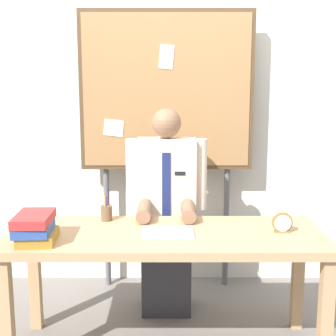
{
  "coord_description": "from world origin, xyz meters",
  "views": [
    {
      "loc": [
        0.01,
        -2.67,
        1.61
      ],
      "look_at": [
        0.0,
        0.16,
        1.1
      ],
      "focal_mm": 51.32,
      "sensor_mm": 36.0,
      "label": 1
    }
  ],
  "objects_px": {
    "person": "(168,219)",
    "desk_clock": "(284,224)",
    "book_stack": "(37,228)",
    "desk": "(168,247)",
    "bulletin_board": "(168,95)",
    "open_notebook": "(170,232)",
    "pen_holder": "(108,213)"
  },
  "relations": [
    {
      "from": "open_notebook",
      "to": "pen_holder",
      "type": "bearing_deg",
      "value": 145.9
    },
    {
      "from": "desk",
      "to": "desk_clock",
      "type": "bearing_deg",
      "value": -0.38
    },
    {
      "from": "book_stack",
      "to": "desk",
      "type": "bearing_deg",
      "value": 13.19
    },
    {
      "from": "open_notebook",
      "to": "bulletin_board",
      "type": "bearing_deg",
      "value": 90.64
    },
    {
      "from": "book_stack",
      "to": "desk_clock",
      "type": "height_order",
      "value": "book_stack"
    },
    {
      "from": "open_notebook",
      "to": "person",
      "type": "bearing_deg",
      "value": 91.07
    },
    {
      "from": "person",
      "to": "book_stack",
      "type": "distance_m",
      "value": 1.01
    },
    {
      "from": "open_notebook",
      "to": "desk_clock",
      "type": "distance_m",
      "value": 0.66
    },
    {
      "from": "book_stack",
      "to": "desk_clock",
      "type": "relative_size",
      "value": 2.48
    },
    {
      "from": "book_stack",
      "to": "pen_holder",
      "type": "height_order",
      "value": "pen_holder"
    },
    {
      "from": "bulletin_board",
      "to": "desk_clock",
      "type": "bearing_deg",
      "value": -54.28
    },
    {
      "from": "bulletin_board",
      "to": "book_stack",
      "type": "height_order",
      "value": "bulletin_board"
    },
    {
      "from": "open_notebook",
      "to": "pen_holder",
      "type": "relative_size",
      "value": 1.84
    },
    {
      "from": "desk",
      "to": "bulletin_board",
      "type": "relative_size",
      "value": 0.86
    },
    {
      "from": "person",
      "to": "pen_holder",
      "type": "height_order",
      "value": "person"
    },
    {
      "from": "person",
      "to": "open_notebook",
      "type": "height_order",
      "value": "person"
    },
    {
      "from": "book_stack",
      "to": "open_notebook",
      "type": "relative_size",
      "value": 1.0
    },
    {
      "from": "desk",
      "to": "bulletin_board",
      "type": "distance_m",
      "value": 1.27
    },
    {
      "from": "open_notebook",
      "to": "pen_holder",
      "type": "distance_m",
      "value": 0.47
    },
    {
      "from": "desk",
      "to": "open_notebook",
      "type": "distance_m",
      "value": 0.1
    },
    {
      "from": "open_notebook",
      "to": "desk_clock",
      "type": "bearing_deg",
      "value": 1.34
    },
    {
      "from": "desk",
      "to": "desk_clock",
      "type": "relative_size",
      "value": 15.42
    },
    {
      "from": "desk",
      "to": "book_stack",
      "type": "xyz_separation_m",
      "value": [
        -0.71,
        -0.17,
        0.17
      ]
    },
    {
      "from": "person",
      "to": "open_notebook",
      "type": "relative_size",
      "value": 4.86
    },
    {
      "from": "desk",
      "to": "bulletin_board",
      "type": "xyz_separation_m",
      "value": [
        -0.0,
        0.93,
        0.86
      ]
    },
    {
      "from": "bulletin_board",
      "to": "open_notebook",
      "type": "relative_size",
      "value": 7.22
    },
    {
      "from": "desk",
      "to": "bulletin_board",
      "type": "bearing_deg",
      "value": 90.01
    },
    {
      "from": "person",
      "to": "desk_clock",
      "type": "bearing_deg",
      "value": -38.73
    },
    {
      "from": "desk",
      "to": "desk_clock",
      "type": "height_order",
      "value": "desk_clock"
    },
    {
      "from": "desk_clock",
      "to": "person",
      "type": "bearing_deg",
      "value": 141.27
    },
    {
      "from": "bulletin_board",
      "to": "desk",
      "type": "bearing_deg",
      "value": -89.99
    },
    {
      "from": "open_notebook",
      "to": "desk_clock",
      "type": "height_order",
      "value": "desk_clock"
    }
  ]
}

